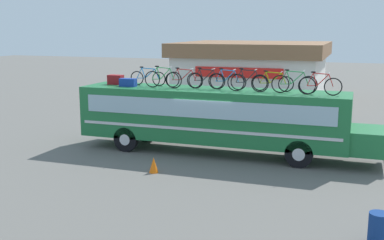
# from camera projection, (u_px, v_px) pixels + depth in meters

# --- Properties ---
(ground_plane) EXTENTS (120.00, 120.00, 0.00)m
(ground_plane) POSITION_uv_depth(u_px,v_px,m) (210.00, 153.00, 20.79)
(ground_plane) COLOR #605E59
(bus) EXTENTS (12.91, 2.39, 2.78)m
(bus) POSITION_uv_depth(u_px,v_px,m) (216.00, 116.00, 20.40)
(bus) COLOR #1E6B38
(bus) RESTS_ON ground
(luggage_bag_1) EXTENTS (0.69, 0.39, 0.43)m
(luggage_bag_1) POSITION_uv_depth(u_px,v_px,m) (116.00, 80.00, 21.99)
(luggage_bag_1) COLOR maroon
(luggage_bag_1) RESTS_ON bus
(luggage_bag_2) EXTENTS (0.74, 0.34, 0.35)m
(luggage_bag_2) POSITION_uv_depth(u_px,v_px,m) (128.00, 82.00, 21.21)
(luggage_bag_2) COLOR #193899
(luggage_bag_2) RESTS_ON bus
(rooftop_bicycle_1) EXTENTS (1.72, 0.44, 0.86)m
(rooftop_bicycle_1) POSITION_uv_depth(u_px,v_px,m) (148.00, 78.00, 21.48)
(rooftop_bicycle_1) COLOR black
(rooftop_bicycle_1) RESTS_ON bus
(rooftop_bicycle_2) EXTENTS (1.74, 0.44, 0.96)m
(rooftop_bicycle_2) POSITION_uv_depth(u_px,v_px,m) (163.00, 79.00, 20.63)
(rooftop_bicycle_2) COLOR black
(rooftop_bicycle_2) RESTS_ON bus
(rooftop_bicycle_3) EXTENTS (1.75, 0.44, 0.89)m
(rooftop_bicycle_3) POSITION_uv_depth(u_px,v_px,m) (184.00, 79.00, 20.65)
(rooftop_bicycle_3) COLOR black
(rooftop_bicycle_3) RESTS_ON bus
(rooftop_bicycle_4) EXTENTS (1.72, 0.44, 0.91)m
(rooftop_bicycle_4) POSITION_uv_depth(u_px,v_px,m) (206.00, 80.00, 20.35)
(rooftop_bicycle_4) COLOR black
(rooftop_bicycle_4) RESTS_ON bus
(rooftop_bicycle_5) EXTENTS (1.65, 0.44, 0.91)m
(rooftop_bicycle_5) POSITION_uv_depth(u_px,v_px,m) (227.00, 81.00, 20.07)
(rooftop_bicycle_5) COLOR black
(rooftop_bicycle_5) RESTS_ON bus
(rooftop_bicycle_6) EXTENTS (1.72, 0.44, 0.96)m
(rooftop_bicycle_6) POSITION_uv_depth(u_px,v_px,m) (248.00, 82.00, 19.41)
(rooftop_bicycle_6) COLOR black
(rooftop_bicycle_6) RESTS_ON bus
(rooftop_bicycle_7) EXTENTS (1.72, 0.44, 0.86)m
(rooftop_bicycle_7) POSITION_uv_depth(u_px,v_px,m) (273.00, 83.00, 19.51)
(rooftop_bicycle_7) COLOR black
(rooftop_bicycle_7) RESTS_ON bus
(rooftop_bicycle_8) EXTENTS (1.82, 0.44, 0.96)m
(rooftop_bicycle_8) POSITION_uv_depth(u_px,v_px,m) (294.00, 84.00, 18.84)
(rooftop_bicycle_8) COLOR black
(rooftop_bicycle_8) RESTS_ON bus
(rooftop_bicycle_9) EXTENTS (1.67, 0.44, 0.92)m
(rooftop_bicycle_9) POSITION_uv_depth(u_px,v_px,m) (320.00, 85.00, 18.41)
(rooftop_bicycle_9) COLOR black
(rooftop_bicycle_9) RESTS_ON bus
(roadside_building) EXTENTS (11.14, 10.31, 4.27)m
(roadside_building) POSITION_uv_depth(u_px,v_px,m) (253.00, 69.00, 37.30)
(roadside_building) COLOR silver
(roadside_building) RESTS_ON ground
(trash_bin) EXTENTS (0.51, 0.51, 0.82)m
(trash_bin) POSITION_uv_depth(u_px,v_px,m) (379.00, 229.00, 11.90)
(trash_bin) COLOR navy
(trash_bin) RESTS_ON ground
(traffic_cone) EXTENTS (0.35, 0.35, 0.58)m
(traffic_cone) POSITION_uv_depth(u_px,v_px,m) (154.00, 165.00, 17.86)
(traffic_cone) COLOR orange
(traffic_cone) RESTS_ON ground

